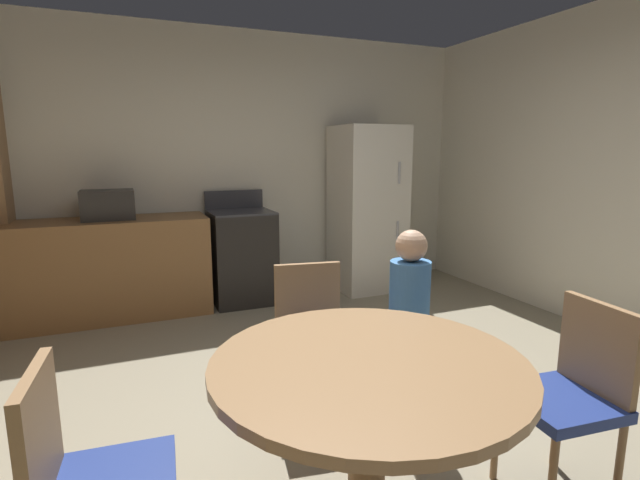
{
  "coord_description": "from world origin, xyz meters",
  "views": [
    {
      "loc": [
        -1.1,
        -2.19,
        1.5
      ],
      "look_at": [
        0.1,
        0.71,
        0.91
      ],
      "focal_mm": 26.83,
      "sensor_mm": 36.0,
      "label": 1
    }
  ],
  "objects_px": {
    "microwave": "(108,205)",
    "chair_west": "(86,478)",
    "refrigerator": "(367,209)",
    "chair_east": "(573,388)",
    "person_child": "(409,322)",
    "oven_range": "(242,256)",
    "dining_table": "(368,401)",
    "chair_north": "(312,332)"
  },
  "relations": [
    {
      "from": "oven_range",
      "to": "chair_east",
      "type": "xyz_separation_m",
      "value": [
        0.66,
        -3.28,
        0.03
      ]
    },
    {
      "from": "chair_north",
      "to": "chair_west",
      "type": "height_order",
      "value": "same"
    },
    {
      "from": "refrigerator",
      "to": "microwave",
      "type": "distance_m",
      "value": 2.57
    },
    {
      "from": "microwave",
      "to": "dining_table",
      "type": "bearing_deg",
      "value": -74.27
    },
    {
      "from": "refrigerator",
      "to": "chair_east",
      "type": "distance_m",
      "value": 3.33
    },
    {
      "from": "dining_table",
      "to": "person_child",
      "type": "xyz_separation_m",
      "value": [
        0.62,
        0.69,
        -0.02
      ]
    },
    {
      "from": "dining_table",
      "to": "chair_west",
      "type": "height_order",
      "value": "chair_west"
    },
    {
      "from": "chair_west",
      "to": "person_child",
      "type": "xyz_separation_m",
      "value": [
        1.57,
        0.61,
        0.08
      ]
    },
    {
      "from": "refrigerator",
      "to": "person_child",
      "type": "bearing_deg",
      "value": -113.18
    },
    {
      "from": "chair_west",
      "to": "person_child",
      "type": "relative_size",
      "value": 0.8
    },
    {
      "from": "oven_range",
      "to": "chair_east",
      "type": "height_order",
      "value": "oven_range"
    },
    {
      "from": "refrigerator",
      "to": "dining_table",
      "type": "bearing_deg",
      "value": -118.04
    },
    {
      "from": "dining_table",
      "to": "chair_east",
      "type": "height_order",
      "value": "chair_east"
    },
    {
      "from": "refrigerator",
      "to": "chair_west",
      "type": "distance_m",
      "value": 4.04
    },
    {
      "from": "chair_east",
      "to": "chair_west",
      "type": "height_order",
      "value": "same"
    },
    {
      "from": "refrigerator",
      "to": "dining_table",
      "type": "xyz_separation_m",
      "value": [
        -1.67,
        -3.14,
        -0.28
      ]
    },
    {
      "from": "person_child",
      "to": "chair_north",
      "type": "bearing_deg",
      "value": -76.0
    },
    {
      "from": "microwave",
      "to": "chair_east",
      "type": "bearing_deg",
      "value": -60.65
    },
    {
      "from": "oven_range",
      "to": "microwave",
      "type": "distance_m",
      "value": 1.31
    },
    {
      "from": "chair_east",
      "to": "refrigerator",
      "type": "bearing_deg",
      "value": -97.14
    },
    {
      "from": "chair_north",
      "to": "oven_range",
      "type": "bearing_deg",
      "value": -174.36
    },
    {
      "from": "dining_table",
      "to": "chair_north",
      "type": "distance_m",
      "value": 0.95
    },
    {
      "from": "microwave",
      "to": "dining_table",
      "type": "relative_size",
      "value": 0.38
    },
    {
      "from": "chair_east",
      "to": "person_child",
      "type": "relative_size",
      "value": 0.8
    },
    {
      "from": "chair_west",
      "to": "oven_range",
      "type": "bearing_deg",
      "value": 73.07
    },
    {
      "from": "dining_table",
      "to": "chair_north",
      "type": "height_order",
      "value": "chair_north"
    },
    {
      "from": "microwave",
      "to": "refrigerator",
      "type": "bearing_deg",
      "value": -1.12
    },
    {
      "from": "dining_table",
      "to": "chair_west",
      "type": "bearing_deg",
      "value": 175.26
    },
    {
      "from": "chair_west",
      "to": "microwave",
      "type": "bearing_deg",
      "value": 93.83
    },
    {
      "from": "refrigerator",
      "to": "microwave",
      "type": "height_order",
      "value": "refrigerator"
    },
    {
      "from": "oven_range",
      "to": "dining_table",
      "type": "xyz_separation_m",
      "value": [
        -0.29,
        -3.19,
        0.13
      ]
    },
    {
      "from": "oven_range",
      "to": "refrigerator",
      "type": "distance_m",
      "value": 1.44
    },
    {
      "from": "refrigerator",
      "to": "chair_west",
      "type": "relative_size",
      "value": 2.02
    },
    {
      "from": "microwave",
      "to": "chair_north",
      "type": "distance_m",
      "value": 2.54
    },
    {
      "from": "chair_north",
      "to": "chair_west",
      "type": "relative_size",
      "value": 1.0
    },
    {
      "from": "dining_table",
      "to": "chair_north",
      "type": "bearing_deg",
      "value": 80.85
    },
    {
      "from": "dining_table",
      "to": "chair_east",
      "type": "relative_size",
      "value": 1.32
    },
    {
      "from": "chair_west",
      "to": "person_child",
      "type": "bearing_deg",
      "value": 25.92
    },
    {
      "from": "oven_range",
      "to": "microwave",
      "type": "height_order",
      "value": "microwave"
    },
    {
      "from": "oven_range",
      "to": "refrigerator",
      "type": "relative_size",
      "value": 0.62
    },
    {
      "from": "oven_range",
      "to": "dining_table",
      "type": "bearing_deg",
      "value": -95.18
    },
    {
      "from": "microwave",
      "to": "chair_west",
      "type": "relative_size",
      "value": 0.51
    }
  ]
}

